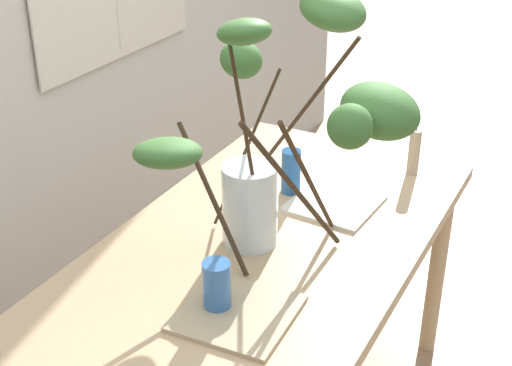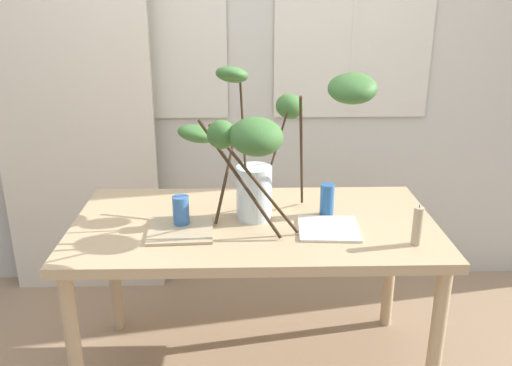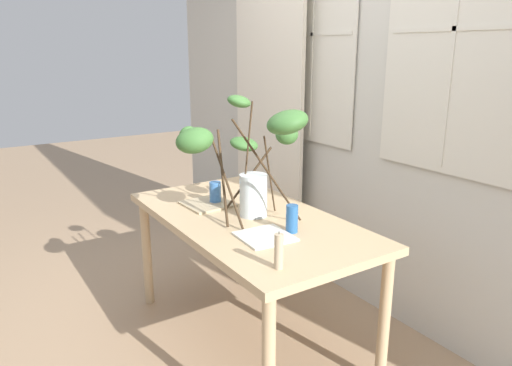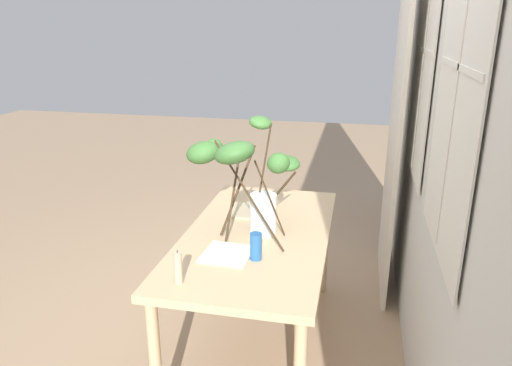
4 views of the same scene
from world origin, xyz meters
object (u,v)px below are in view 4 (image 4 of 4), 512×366
object	(u,v)px
drinking_glass_blue_left	(261,203)
pillar_candle	(178,268)
plate_square_right	(227,254)
vase_with_branches	(246,175)
dining_table	(257,245)
drinking_glass_blue_right	(256,246)
plate_square_left	(253,211)

from	to	relation	value
drinking_glass_blue_left	pillar_candle	world-z (taller)	pillar_candle
plate_square_right	pillar_candle	size ratio (longest dim) A/B	1.48
vase_with_branches	plate_square_right	bearing A→B (deg)	-9.48
vase_with_branches	pillar_candle	size ratio (longest dim) A/B	5.07
dining_table	plate_square_right	xyz separation A→B (m)	(0.30, -0.09, 0.08)
drinking_glass_blue_right	plate_square_right	distance (m)	0.17
drinking_glass_blue_left	drinking_glass_blue_right	distance (m)	0.62
plate_square_right	dining_table	bearing A→B (deg)	162.93
vase_with_branches	drinking_glass_blue_left	world-z (taller)	vase_with_branches
plate_square_right	vase_with_branches	bearing A→B (deg)	170.52
drinking_glass_blue_left	drinking_glass_blue_right	xyz separation A→B (m)	(0.61, 0.10, 0.01)
plate_square_right	plate_square_left	bearing A→B (deg)	-179.89
plate_square_left	pillar_candle	bearing A→B (deg)	-8.79
vase_with_branches	pillar_candle	world-z (taller)	vase_with_branches
dining_table	plate_square_left	size ratio (longest dim) A/B	5.87
vase_with_branches	drinking_glass_blue_left	bearing A→B (deg)	178.33
dining_table	drinking_glass_blue_left	world-z (taller)	drinking_glass_blue_left
dining_table	plate_square_left	world-z (taller)	plate_square_left
plate_square_left	pillar_candle	distance (m)	0.93
drinking_glass_blue_right	pillar_candle	bearing A→B (deg)	-44.45
vase_with_branches	drinking_glass_blue_right	world-z (taller)	vase_with_branches
drinking_glass_blue_right	plate_square_left	xyz separation A→B (m)	(-0.61, -0.15, -0.06)
plate_square_right	drinking_glass_blue_right	bearing A→B (deg)	85.06
dining_table	pillar_candle	bearing A→B (deg)	-20.91
drinking_glass_blue_right	plate_square_left	distance (m)	0.64
drinking_glass_blue_left	plate_square_right	xyz separation A→B (m)	(0.60, -0.05, -0.06)
vase_with_branches	pillar_candle	bearing A→B (deg)	-18.06
drinking_glass_blue_right	pillar_candle	xyz separation A→B (m)	(0.30, -0.29, 0.01)
drinking_glass_blue_left	plate_square_left	xyz separation A→B (m)	(0.00, -0.05, -0.06)
drinking_glass_blue_right	plate_square_left	bearing A→B (deg)	-165.94
plate_square_left	drinking_glass_blue_right	bearing A→B (deg)	14.06
drinking_glass_blue_right	pillar_candle	size ratio (longest dim) A/B	0.85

